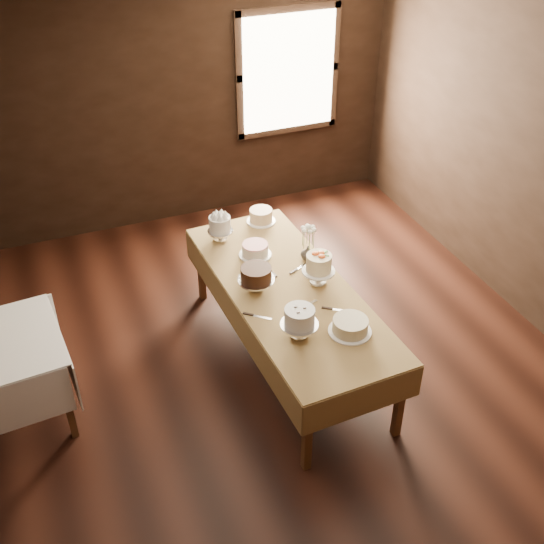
% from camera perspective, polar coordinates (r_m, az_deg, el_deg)
% --- Properties ---
extents(floor, '(5.00, 6.00, 0.01)m').
position_cam_1_polar(floor, '(5.89, 0.73, -8.63)').
color(floor, black).
rests_on(floor, ground).
extents(ceiling, '(5.00, 6.00, 0.01)m').
position_cam_1_polar(ceiling, '(4.45, 1.01, 18.45)').
color(ceiling, beige).
rests_on(ceiling, wall_back).
extents(wall_back, '(5.00, 0.02, 2.80)m').
position_cam_1_polar(wall_back, '(7.61, -8.11, 14.14)').
color(wall_back, black).
rests_on(wall_back, ground).
extents(window, '(1.10, 0.05, 1.30)m').
position_cam_1_polar(window, '(7.88, 1.43, 16.74)').
color(window, '#FFEABF').
rests_on(window, wall_back).
extents(display_table, '(1.08, 2.53, 0.77)m').
position_cam_1_polar(display_table, '(5.59, 1.42, -1.87)').
color(display_table, '#472A15').
rests_on(display_table, ground).
extents(cake_meringue, '(0.27, 0.27, 0.25)m').
position_cam_1_polar(cake_meringue, '(6.14, -4.47, 3.68)').
color(cake_meringue, silver).
rests_on(cake_meringue, display_table).
extents(cake_speckled, '(0.28, 0.28, 0.13)m').
position_cam_1_polar(cake_speckled, '(6.43, -0.95, 4.82)').
color(cake_speckled, white).
rests_on(cake_speckled, display_table).
extents(cake_lattice, '(0.33, 0.33, 0.11)m').
position_cam_1_polar(cake_lattice, '(5.93, -1.46, 1.86)').
color(cake_lattice, white).
rests_on(cake_lattice, display_table).
extents(cake_chocolate, '(0.36, 0.36, 0.23)m').
position_cam_1_polar(cake_chocolate, '(5.48, -1.36, -0.62)').
color(cake_chocolate, silver).
rests_on(cake_chocolate, display_table).
extents(cake_flowers, '(0.28, 0.28, 0.28)m').
position_cam_1_polar(cake_flowers, '(5.56, 4.01, 0.15)').
color(cake_flowers, white).
rests_on(cake_flowers, display_table).
extents(cake_swirl, '(0.32, 0.32, 0.27)m').
position_cam_1_polar(cake_swirl, '(5.00, 2.36, -4.47)').
color(cake_swirl, silver).
rests_on(cake_swirl, display_table).
extents(cake_cream, '(0.36, 0.36, 0.12)m').
position_cam_1_polar(cake_cream, '(5.11, 6.72, -4.65)').
color(cake_cream, white).
rests_on(cake_cream, display_table).
extents(cake_server_a, '(0.23, 0.11, 0.01)m').
position_cam_1_polar(cake_server_a, '(5.39, 3.27, -2.73)').
color(cake_server_a, silver).
rests_on(cake_server_a, display_table).
extents(cake_server_b, '(0.21, 0.15, 0.01)m').
position_cam_1_polar(cake_server_b, '(5.34, 6.03, -3.29)').
color(cake_server_b, silver).
rests_on(cake_server_b, display_table).
extents(cake_server_c, '(0.06, 0.24, 0.01)m').
position_cam_1_polar(cake_server_c, '(5.79, -0.44, 0.39)').
color(cake_server_c, silver).
rests_on(cake_server_c, display_table).
extents(cake_server_d, '(0.23, 0.13, 0.01)m').
position_cam_1_polar(cake_server_d, '(5.82, 2.62, 0.53)').
color(cake_server_d, silver).
rests_on(cake_server_d, display_table).
extents(cake_server_e, '(0.20, 0.17, 0.01)m').
position_cam_1_polar(cake_server_e, '(5.24, -0.81, -3.90)').
color(cake_server_e, silver).
rests_on(cake_server_e, display_table).
extents(flower_vase, '(0.15, 0.15, 0.13)m').
position_cam_1_polar(flower_vase, '(5.88, 3.08, 1.64)').
color(flower_vase, '#2D2823').
rests_on(flower_vase, display_table).
extents(flower_bouquet, '(0.14, 0.14, 0.20)m').
position_cam_1_polar(flower_bouquet, '(5.78, 3.14, 3.18)').
color(flower_bouquet, white).
rests_on(flower_bouquet, flower_vase).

